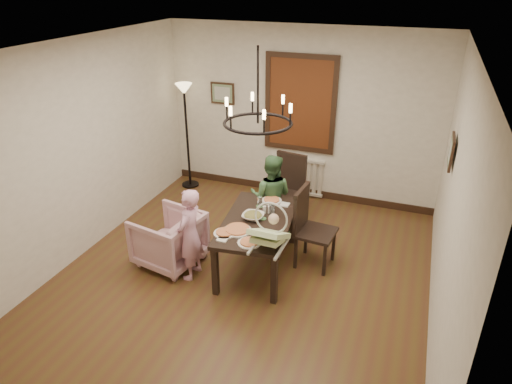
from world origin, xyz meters
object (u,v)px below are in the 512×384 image
Objects in this scene: dining_table at (258,226)px; seated_man at (271,203)px; baby_bouncer at (269,232)px; floor_lamp at (187,138)px; chair_far at (284,191)px; drinking_glass at (272,214)px; elderly_woman at (190,242)px; chair_right at (316,228)px; armchair at (169,239)px.

seated_man is (-0.09, 0.80, -0.09)m from dining_table.
floor_lamp reaches higher than baby_bouncer.
chair_far is 7.72× the size of drinking_glass.
floor_lamp is at bearing -152.10° from elderly_woman.
dining_table is 1.45× the size of chair_right.
elderly_woman is at bearing 56.68° from seated_man.
elderly_woman is (0.41, -0.16, 0.14)m from armchair.
chair_far is at bearing -110.28° from seated_man.
seated_man reaches higher than elderly_woman.
floor_lamp is at bearing 129.22° from dining_table.
dining_table is at bearing -80.57° from chair_far.
seated_man is at bearing 89.61° from dining_table.
armchair is at bearing 39.61° from seated_man.
baby_bouncer reaches higher than armchair.
chair_far is 1.12m from drinking_glass.
armchair is 1.40m from drinking_glass.
elderly_woman is 7.04× the size of drinking_glass.
chair_far reaches higher than dining_table.
dining_table is 1.18m from chair_far.
floor_lamp reaches higher than elderly_woman.
chair_far is at bearing 102.66° from baby_bouncer.
dining_table is 0.81m from seated_man.
armchair is 0.76× the size of seated_man.
elderly_woman is at bearing -61.57° from floor_lamp.
chair_far reaches higher than chair_right.
floor_lamp is (-1.30, 2.40, 0.40)m from elderly_woman.
baby_bouncer is (1.45, -0.20, 0.52)m from armchair.
floor_lamp is (-2.16, 1.81, 0.14)m from drinking_glass.
chair_far is 1.06× the size of seated_man.
chair_far is at bearing 83.39° from dining_table.
baby_bouncer is at bearing 87.44° from elderly_woman.
chair_right is at bearing 119.04° from elderly_woman.
drinking_glass reaches higher than armchair.
chair_far is 1.40× the size of armchair.
armchair is (-1.11, -1.50, -0.19)m from chair_far.
floor_lamp reaches higher than chair_far.
elderly_woman is (-0.70, -0.49, -0.11)m from dining_table.
baby_bouncer is (0.34, -1.70, 0.33)m from chair_far.
seated_man is 1.83× the size of baby_bouncer.
elderly_woman is 1.10m from baby_bouncer.
elderly_woman reaches higher than armchair.
dining_table is 2.78m from floor_lamp.
elderly_woman is 1.42m from seated_man.
drinking_glass is (1.28, 0.42, 0.41)m from armchair.
chair_right is 0.60× the size of floor_lamp.
drinking_glass is (0.86, 0.58, 0.26)m from elderly_woman.
floor_lamp is at bearing 135.07° from baby_bouncer.
seated_man is (-0.08, -0.38, -0.03)m from chair_far.
chair_right is at bearing 21.11° from drinking_glass.
elderly_woman is 1.07m from drinking_glass.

